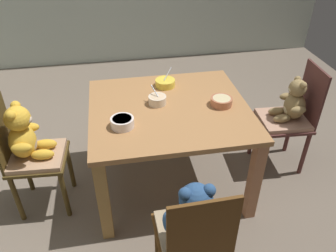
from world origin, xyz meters
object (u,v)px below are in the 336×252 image
at_px(teddy_chair_near_right, 290,111).
at_px(porridge_bowl_white_near_left, 122,122).
at_px(porridge_bowl_yellow_far_center, 165,83).
at_px(porridge_bowl_terracotta_near_right, 221,101).
at_px(dining_table, 169,120).
at_px(teddy_chair_near_front, 193,227).
at_px(teddy_chair_near_left, 27,144).
at_px(porridge_bowl_cream_center, 157,100).

relative_size(teddy_chair_near_right, porridge_bowl_white_near_left, 5.88).
height_order(teddy_chair_near_right, porridge_bowl_yellow_far_center, teddy_chair_near_right).
distance_m(teddy_chair_near_right, porridge_bowl_terracotta_near_right, 0.66).
bearing_deg(porridge_bowl_white_near_left, dining_table, 28.25).
distance_m(teddy_chair_near_front, teddy_chair_near_left, 1.30).
bearing_deg(teddy_chair_near_right, dining_table, 6.21).
bearing_deg(porridge_bowl_white_near_left, porridge_bowl_cream_center, 42.72).
bearing_deg(dining_table, porridge_bowl_cream_center, 140.62).
bearing_deg(teddy_chair_near_left, dining_table, 7.41).
distance_m(dining_table, porridge_bowl_cream_center, 0.18).
bearing_deg(porridge_bowl_yellow_far_center, teddy_chair_near_right, -15.35).
height_order(porridge_bowl_cream_center, porridge_bowl_yellow_far_center, porridge_bowl_yellow_far_center).
xyz_separation_m(teddy_chair_near_front, porridge_bowl_terracotta_near_right, (0.42, 0.91, 0.17)).
height_order(dining_table, teddy_chair_near_left, teddy_chair_near_left).
bearing_deg(porridge_bowl_terracotta_near_right, teddy_chair_near_right, 7.93).
bearing_deg(teddy_chair_near_left, porridge_bowl_white_near_left, -6.63).
bearing_deg(porridge_bowl_terracotta_near_right, teddy_chair_near_left, -178.63).
bearing_deg(teddy_chair_near_front, porridge_bowl_cream_center, 0.11).
bearing_deg(teddy_chair_near_right, porridge_bowl_white_near_left, 13.26).
xyz_separation_m(teddy_chair_near_right, porridge_bowl_white_near_left, (-1.35, -0.24, 0.21)).
height_order(teddy_chair_near_front, porridge_bowl_yellow_far_center, teddy_chair_near_front).
distance_m(teddy_chair_near_front, porridge_bowl_yellow_far_center, 1.28).
bearing_deg(porridge_bowl_terracotta_near_right, porridge_bowl_white_near_left, -168.29).
height_order(dining_table, teddy_chair_near_front, teddy_chair_near_front).
xyz_separation_m(porridge_bowl_white_near_left, porridge_bowl_yellow_far_center, (0.37, 0.50, -0.00)).
xyz_separation_m(teddy_chair_near_left, porridge_bowl_white_near_left, (0.65, -0.12, 0.18)).
height_order(dining_table, porridge_bowl_cream_center, porridge_bowl_cream_center).
bearing_deg(porridge_bowl_white_near_left, porridge_bowl_yellow_far_center, 53.67).
height_order(teddy_chair_near_right, porridge_bowl_cream_center, teddy_chair_near_right).
relative_size(teddy_chair_near_right, porridge_bowl_yellow_far_center, 5.82).
distance_m(teddy_chair_near_left, porridge_bowl_cream_center, 0.95).
bearing_deg(porridge_bowl_terracotta_near_right, porridge_bowl_cream_center, 167.67).
relative_size(porridge_bowl_white_near_left, porridge_bowl_cream_center, 1.17).
height_order(teddy_chair_near_right, porridge_bowl_terracotta_near_right, teddy_chair_near_right).
height_order(dining_table, teddy_chair_near_right, teddy_chair_near_right).
bearing_deg(teddy_chair_near_front, teddy_chair_near_right, -47.93).
bearing_deg(dining_table, teddy_chair_near_front, -92.84).
distance_m(teddy_chair_near_right, porridge_bowl_cream_center, 1.10).
xyz_separation_m(porridge_bowl_white_near_left, porridge_bowl_cream_center, (0.27, 0.25, -0.00)).
bearing_deg(teddy_chair_near_right, teddy_chair_near_left, 6.73).
distance_m(dining_table, porridge_bowl_terracotta_near_right, 0.40).
bearing_deg(porridge_bowl_white_near_left, porridge_bowl_terracotta_near_right, 11.71).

